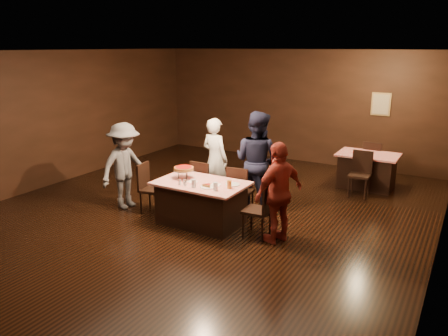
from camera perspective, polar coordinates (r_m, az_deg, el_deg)
The scene contains 22 objects.
room at distance 7.62m, azimuth -4.05°, elevation 8.50°, with size 10.00×10.04×3.02m.
main_table at distance 7.81m, azimuth -2.98°, elevation -4.57°, with size 1.60×1.00×0.77m, color #BA150C.
back_table at distance 10.30m, azimuth 18.16°, elevation -0.31°, with size 1.30×0.90×0.77m, color red.
chair_far_left at distance 8.58m, azimuth -2.51°, elevation -2.04°, with size 0.42×0.42×0.95m, color black.
chair_far_right at distance 8.20m, azimuth 2.22°, elevation -2.90°, with size 0.42×0.42×0.95m, color black.
chair_end_left at distance 8.40m, azimuth -9.31°, elevation -2.64°, with size 0.42×0.42×0.95m, color black.
chair_end_right at distance 7.27m, azimuth 4.33°, elevation -5.41°, with size 0.42×0.42×0.95m, color black.
chair_back_near at distance 9.62m, azimuth 17.30°, elevation -0.79°, with size 0.42×0.42×0.95m, color black.
chair_back_far at distance 10.85m, azimuth 18.89°, elevation 0.90°, with size 0.42×0.42×0.95m, color black.
diner_white_jacket at distance 8.93m, azimuth -1.18°, elevation 1.17°, with size 0.62×0.41×1.70m, color white.
diner_navy_hoodie at distance 8.35m, azimuth 4.29°, elevation 0.89°, with size 0.93×0.73×1.92m, color black.
diner_grey_knit at distance 8.66m, azimuth -12.83°, elevation 0.27°, with size 1.09×0.63×1.68m, color #5E5E63.
diner_red_shirt at distance 7.01m, azimuth 7.19°, elevation -3.23°, with size 0.97×0.40×1.66m, color maroon.
pizza_stand at distance 7.89m, azimuth -5.28°, elevation -0.08°, with size 0.38×0.38×0.22m.
plate_with_slice at distance 7.40m, azimuth -2.16°, elevation -2.35°, with size 0.25×0.25×0.06m.
plate_empty at distance 7.53m, azimuth 1.11°, elevation -2.16°, with size 0.25×0.25×0.01m, color white.
glass_front_left at distance 7.40m, azimuth -3.97°, elevation -2.02°, with size 0.08×0.08×0.14m, color silver.
glass_front_right at distance 7.23m, azimuth -1.12°, elevation -2.41°, with size 0.08×0.08×0.14m, color silver.
glass_amber at distance 7.32m, azimuth 0.70°, elevation -2.17°, with size 0.08×0.08×0.14m, color #BF7F26.
condiments at distance 7.54m, azimuth -5.35°, elevation -1.87°, with size 0.17×0.10×0.09m.
napkin_center at distance 7.53m, azimuth -1.11°, elevation -2.20°, with size 0.16×0.16×0.01m, color white.
napkin_left at distance 7.72m, azimuth -4.16°, elevation -1.78°, with size 0.16×0.16×0.01m, color white.
Camera 1 is at (4.24, -6.25, 3.09)m, focal length 35.00 mm.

